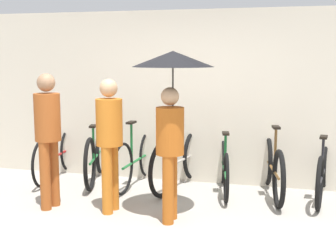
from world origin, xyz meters
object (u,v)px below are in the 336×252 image
at_px(parked_bicycle_1, 96,156).
at_px(pedestrian_center, 109,135).
at_px(parked_bicycle_2, 136,159).
at_px(parked_bicycle_5, 272,167).
at_px(parked_bicycle_6, 323,172).
at_px(pedestrian_leading, 48,130).
at_px(parked_bicycle_0, 57,154).
at_px(parked_bicycle_3, 180,160).
at_px(pedestrian_trailing, 172,90).
at_px(parked_bicycle_4, 224,167).

bearing_deg(parked_bicycle_1, pedestrian_center, -163.74).
bearing_deg(parked_bicycle_2, parked_bicycle_5, -88.86).
xyz_separation_m(parked_bicycle_6, pedestrian_center, (-2.54, -1.24, 0.59)).
distance_m(pedestrian_leading, pedestrian_center, 0.79).
relative_size(parked_bicycle_0, parked_bicycle_2, 0.99).
height_order(parked_bicycle_2, pedestrian_leading, pedestrian_leading).
distance_m(parked_bicycle_2, parked_bicycle_3, 0.66).
relative_size(parked_bicycle_1, pedestrian_trailing, 0.88).
xyz_separation_m(parked_bicycle_3, pedestrian_center, (-0.57, -1.25, 0.55)).
bearing_deg(parked_bicycle_6, pedestrian_trailing, 133.52).
relative_size(parked_bicycle_1, parked_bicycle_5, 0.96).
relative_size(parked_bicycle_0, parked_bicycle_4, 1.09).
distance_m(parked_bicycle_4, pedestrian_trailing, 1.76).
bearing_deg(parked_bicycle_4, parked_bicycle_6, -99.01).
distance_m(parked_bicycle_0, parked_bicycle_6, 3.94).
distance_m(parked_bicycle_6, pedestrian_leading, 3.63).
bearing_deg(parked_bicycle_6, pedestrian_center, 123.12).
xyz_separation_m(parked_bicycle_4, pedestrian_trailing, (-0.44, -1.25, 1.16)).
bearing_deg(parked_bicycle_5, pedestrian_center, 111.88).
distance_m(parked_bicycle_1, parked_bicycle_2, 0.66).
height_order(parked_bicycle_3, pedestrian_trailing, pedestrian_trailing).
xyz_separation_m(parked_bicycle_0, pedestrian_leading, (0.61, -1.32, 0.61)).
relative_size(parked_bicycle_2, parked_bicycle_6, 1.00).
bearing_deg(parked_bicycle_1, parked_bicycle_0, 74.89).
relative_size(parked_bicycle_0, parked_bicycle_3, 0.96).
relative_size(parked_bicycle_0, parked_bicycle_6, 0.99).
height_order(pedestrian_leading, pedestrian_trailing, pedestrian_trailing).
relative_size(parked_bicycle_3, parked_bicycle_5, 1.01).
xyz_separation_m(parked_bicycle_3, parked_bicycle_4, (0.65, -0.06, -0.05)).
height_order(parked_bicycle_1, pedestrian_leading, pedestrian_leading).
relative_size(parked_bicycle_1, pedestrian_leading, 1.02).
distance_m(parked_bicycle_0, parked_bicycle_2, 1.31).
height_order(parked_bicycle_6, pedestrian_center, pedestrian_center).
bearing_deg(parked_bicycle_4, parked_bicycle_1, 77.21).
bearing_deg(parked_bicycle_3, pedestrian_leading, 145.32).
xyz_separation_m(parked_bicycle_0, pedestrian_center, (1.39, -1.26, 0.57)).
bearing_deg(pedestrian_trailing, parked_bicycle_3, 98.21).
distance_m(parked_bicycle_5, parked_bicycle_6, 0.66).
xyz_separation_m(parked_bicycle_1, parked_bicycle_4, (1.97, -0.06, -0.04)).
bearing_deg(parked_bicycle_0, parked_bicycle_6, -96.15).
bearing_deg(pedestrian_center, parked_bicycle_6, 29.35).
relative_size(pedestrian_leading, pedestrian_center, 1.04).
xyz_separation_m(parked_bicycle_0, parked_bicycle_1, (0.66, -0.01, 0.02)).
relative_size(pedestrian_leading, pedestrian_trailing, 0.86).
bearing_deg(pedestrian_center, parked_bicycle_4, 47.56).
relative_size(parked_bicycle_3, pedestrian_leading, 1.08).
relative_size(parked_bicycle_0, pedestrian_leading, 1.04).
distance_m(parked_bicycle_4, pedestrian_center, 1.81).
height_order(pedestrian_center, pedestrian_trailing, pedestrian_trailing).
bearing_deg(parked_bicycle_4, pedestrian_trailing, 149.57).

